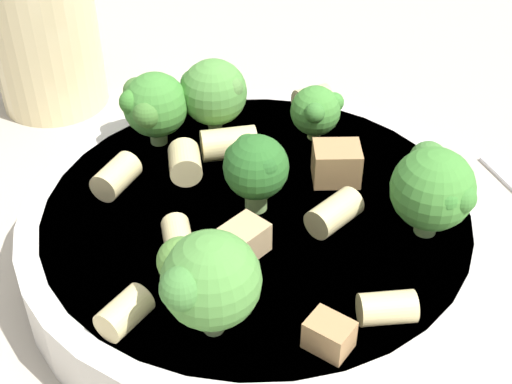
{
  "coord_description": "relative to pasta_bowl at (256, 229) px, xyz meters",
  "views": [
    {
      "loc": [
        0.24,
        -0.14,
        0.26
      ],
      "look_at": [
        0.0,
        0.0,
        0.04
      ],
      "focal_mm": 50.0,
      "sensor_mm": 36.0,
      "label": 1
    }
  ],
  "objects": [
    {
      "name": "rigatoni_2",
      "position": [
        -0.05,
        -0.05,
        0.02
      ],
      "size": [
        0.03,
        0.03,
        0.02
      ],
      "primitive_type": "cylinder",
      "rotation": [
        1.57,
        0.0,
        0.6
      ],
      "color": "beige",
      "rests_on": "pasta_bowl"
    },
    {
      "name": "rigatoni_3",
      "position": [
        -0.06,
        0.07,
        0.02
      ],
      "size": [
        0.02,
        0.02,
        0.02
      ],
      "primitive_type": "cylinder",
      "rotation": [
        1.57,
        0.0,
        3.03
      ],
      "color": "beige",
      "rests_on": "pasta_bowl"
    },
    {
      "name": "broccoli_floret_4",
      "position": [
        -0.08,
        -0.02,
        0.04
      ],
      "size": [
        0.04,
        0.04,
        0.04
      ],
      "color": "#84AD60",
      "rests_on": "pasta_bowl"
    },
    {
      "name": "ground_plane",
      "position": [
        0.0,
        0.0,
        -0.02
      ],
      "size": [
        2.0,
        2.0,
        0.0
      ],
      "primitive_type": "plane",
      "color": "#BCB29E"
    },
    {
      "name": "rigatoni_5",
      "position": [
        0.03,
        0.03,
        0.02
      ],
      "size": [
        0.02,
        0.03,
        0.02
      ],
      "primitive_type": "cylinder",
      "rotation": [
        1.57,
        0.0,
        0.27
      ],
      "color": "beige",
      "rests_on": "pasta_bowl"
    },
    {
      "name": "rigatoni_0",
      "position": [
        0.01,
        -0.05,
        0.02
      ],
      "size": [
        0.03,
        0.02,
        0.01
      ],
      "primitive_type": "cylinder",
      "rotation": [
        1.57,
        0.0,
        1.25
      ],
      "color": "beige",
      "rests_on": "pasta_bowl"
    },
    {
      "name": "chicken_chunk_2",
      "position": [
        0.09,
        -0.02,
        0.02
      ],
      "size": [
        0.02,
        0.02,
        0.01
      ],
      "primitive_type": "cube",
      "rotation": [
        0.0,
        0.0,
        0.42
      ],
      "color": "tan",
      "rests_on": "pasta_bowl"
    },
    {
      "name": "rigatoni_6",
      "position": [
        0.04,
        -0.08,
        0.02
      ],
      "size": [
        0.02,
        0.03,
        0.01
      ],
      "primitive_type": "cylinder",
      "rotation": [
        1.57,
        0.0,
        0.45
      ],
      "color": "beige",
      "rests_on": "pasta_bowl"
    },
    {
      "name": "broccoli_floret_2",
      "position": [
        -0.04,
        0.06,
        0.03
      ],
      "size": [
        0.03,
        0.03,
        0.03
      ],
      "color": "#93B766",
      "rests_on": "pasta_bowl"
    },
    {
      "name": "broccoli_floret_5",
      "position": [
        0.06,
        -0.06,
        0.04
      ],
      "size": [
        0.04,
        0.04,
        0.05
      ],
      "color": "#9EC175",
      "rests_on": "pasta_bowl"
    },
    {
      "name": "rigatoni_7",
      "position": [
        0.09,
        0.01,
        0.02
      ],
      "size": [
        0.02,
        0.03,
        0.01
      ],
      "primitive_type": "cylinder",
      "rotation": [
        1.57,
        0.0,
        2.72
      ],
      "color": "beige",
      "rests_on": "pasta_bowl"
    },
    {
      "name": "rigatoni_4",
      "position": [
        -0.04,
        -0.02,
        0.02
      ],
      "size": [
        0.03,
        0.02,
        0.02
      ],
      "primitive_type": "cylinder",
      "rotation": [
        1.57,
        0.0,
        1.19
      ],
      "color": "beige",
      "rests_on": "pasta_bowl"
    },
    {
      "name": "broccoli_floret_0",
      "position": [
        0.06,
        0.06,
        0.04
      ],
      "size": [
        0.04,
        0.04,
        0.05
      ],
      "color": "#84AD60",
      "rests_on": "pasta_bowl"
    },
    {
      "name": "drinking_glass",
      "position": [
        -0.21,
        -0.04,
        0.03
      ],
      "size": [
        0.07,
        0.07,
        0.11
      ],
      "color": "beige",
      "rests_on": "ground_plane"
    },
    {
      "name": "chicken_chunk_3",
      "position": [
        0.0,
        0.05,
        0.02
      ],
      "size": [
        0.03,
        0.03,
        0.02
      ],
      "primitive_type": "cube",
      "rotation": [
        0.0,
        0.0,
        1.06
      ],
      "color": "tan",
      "rests_on": "pasta_bowl"
    },
    {
      "name": "chicken_chunk_0",
      "position": [
        0.02,
        -0.02,
        0.02
      ],
      "size": [
        0.02,
        0.02,
        0.02
      ],
      "primitive_type": "cube",
      "rotation": [
        0.0,
        0.0,
        1.86
      ],
      "color": "tan",
      "rests_on": "pasta_bowl"
    },
    {
      "name": "rigatoni_1",
      "position": [
        -0.05,
        0.01,
        0.02
      ],
      "size": [
        0.03,
        0.03,
        0.02
      ],
      "primitive_type": "cylinder",
      "rotation": [
        1.57,
        0.0,
        2.81
      ],
      "color": "beige",
      "rests_on": "pasta_bowl"
    },
    {
      "name": "broccoli_floret_1",
      "position": [
        -0.07,
        0.01,
        0.04
      ],
      "size": [
        0.04,
        0.04,
        0.05
      ],
      "color": "#93B766",
      "rests_on": "pasta_bowl"
    },
    {
      "name": "chicken_chunk_1",
      "position": [
        0.03,
        0.08,
        0.02
      ],
      "size": [
        0.02,
        0.02,
        0.01
      ],
      "primitive_type": "cube",
      "rotation": [
        0.0,
        0.0,
        1.4
      ],
      "color": "#A87A4C",
      "rests_on": "pasta_bowl"
    },
    {
      "name": "pasta_bowl",
      "position": [
        0.0,
        0.0,
        0.0
      ],
      "size": [
        0.23,
        0.23,
        0.03
      ],
      "color": "silver",
      "rests_on": "ground_plane"
    },
    {
      "name": "broccoli_floret_3",
      "position": [
        0.0,
        -0.0,
        0.04
      ],
      "size": [
        0.03,
        0.03,
        0.04
      ],
      "color": "#84AD60",
      "rests_on": "pasta_bowl"
    }
  ]
}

